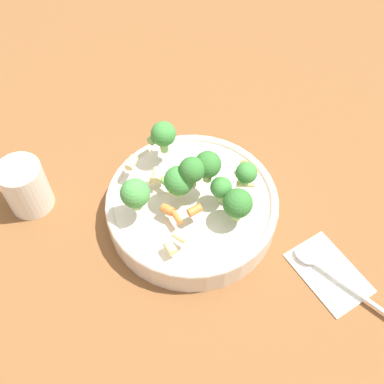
{
  "coord_description": "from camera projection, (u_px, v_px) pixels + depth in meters",
  "views": [
    {
      "loc": [
        -0.18,
        0.38,
        0.64
      ],
      "look_at": [
        0.0,
        0.0,
        0.07
      ],
      "focal_mm": 42.0,
      "sensor_mm": 36.0,
      "label": 1
    }
  ],
  "objects": [
    {
      "name": "napkin",
      "position": [
        329.0,
        272.0,
        0.7
      ],
      "size": [
        0.15,
        0.14,
        0.01
      ],
      "color": "white",
      "rests_on": "ground_plane"
    },
    {
      "name": "spoon",
      "position": [
        324.0,
        269.0,
        0.69
      ],
      "size": [
        0.16,
        0.06,
        0.01
      ],
      "rotation": [
        0.0,
        0.0,
        5.99
      ],
      "color": "silver",
      "rests_on": "napkin"
    },
    {
      "name": "pasta_salad",
      "position": [
        191.0,
        178.0,
        0.68
      ],
      "size": [
        0.22,
        0.21,
        0.09
      ],
      "color": "#8CB766",
      "rests_on": "bowl"
    },
    {
      "name": "bowl",
      "position": [
        192.0,
        206.0,
        0.74
      ],
      "size": [
        0.28,
        0.28,
        0.05
      ],
      "color": "beige",
      "rests_on": "ground_plane"
    },
    {
      "name": "ground_plane",
      "position": [
        192.0,
        215.0,
        0.76
      ],
      "size": [
        3.0,
        3.0,
        0.0
      ],
      "primitive_type": "plane",
      "color": "brown"
    },
    {
      "name": "cup",
      "position": [
        25.0,
        186.0,
        0.74
      ],
      "size": [
        0.07,
        0.07,
        0.1
      ],
      "color": "silver",
      "rests_on": "ground_plane"
    }
  ]
}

